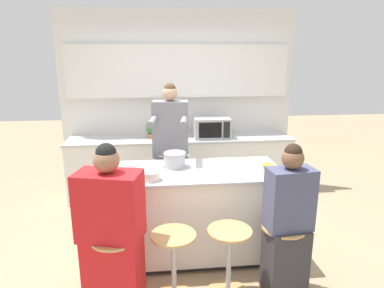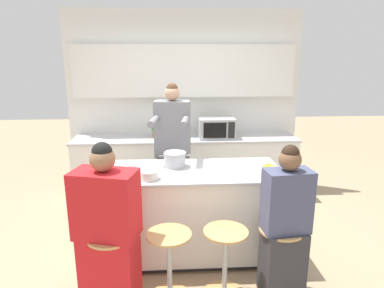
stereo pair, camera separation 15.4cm
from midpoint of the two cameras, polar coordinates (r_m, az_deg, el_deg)
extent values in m
plane|color=tan|center=(3.84, 1.28, -17.71)|extent=(16.00, 16.00, 0.00)
cube|color=silver|center=(5.27, -0.43, 6.99)|extent=(3.50, 0.06, 2.70)
cube|color=white|center=(5.12, -0.38, 12.10)|extent=(3.22, 0.16, 0.75)
cube|color=white|center=(5.14, -0.20, -3.80)|extent=(3.22, 0.62, 0.86)
cube|color=#BCBCC1|center=(5.01, -0.20, 1.00)|extent=(3.25, 0.65, 0.03)
cube|color=black|center=(3.83, 1.28, -17.33)|extent=(1.67, 0.66, 0.06)
cube|color=white|center=(3.61, 1.32, -11.21)|extent=(1.75, 0.74, 0.85)
cube|color=#BCBCC1|center=(3.44, 1.37, -4.61)|extent=(1.79, 0.78, 0.03)
cylinder|color=#B7BABC|center=(3.11, -11.63, -19.87)|extent=(0.04, 0.04, 0.60)
cylinder|color=tan|center=(2.94, -11.95, -14.92)|extent=(0.38, 0.38, 0.02)
cylinder|color=#B7BABC|center=(3.08, -2.25, -19.88)|extent=(0.04, 0.04, 0.60)
cylinder|color=tan|center=(2.92, -2.31, -14.89)|extent=(0.38, 0.38, 0.02)
cylinder|color=#B7BABC|center=(3.14, 6.99, -19.25)|extent=(0.04, 0.04, 0.60)
cylinder|color=tan|center=(2.98, 7.18, -14.33)|extent=(0.38, 0.38, 0.02)
cylinder|color=#B7BABC|center=(3.25, 15.70, -18.38)|extent=(0.04, 0.04, 0.60)
cylinder|color=tan|center=(3.10, 16.11, -13.59)|extent=(0.38, 0.38, 0.02)
cube|color=#383842|center=(4.15, -2.03, -8.04)|extent=(0.36, 0.26, 0.91)
cube|color=slate|center=(3.91, -2.13, 2.52)|extent=(0.42, 0.27, 0.64)
cylinder|color=slate|center=(3.63, -5.21, 3.78)|extent=(0.11, 0.36, 0.07)
cylinder|color=slate|center=(3.59, 0.01, 3.73)|extent=(0.11, 0.36, 0.07)
sphere|color=tan|center=(3.85, -2.19, 8.47)|extent=(0.19, 0.19, 0.17)
sphere|color=#513823|center=(3.84, -2.20, 9.16)|extent=(0.15, 0.15, 0.13)
cube|color=red|center=(3.11, -12.03, -19.77)|extent=(0.51, 0.37, 0.63)
cube|color=red|center=(2.82, -12.68, -9.78)|extent=(0.56, 0.40, 0.55)
sphere|color=#936B4C|center=(2.69, -13.13, -2.46)|extent=(0.24, 0.24, 0.20)
sphere|color=black|center=(2.67, -13.19, -1.34)|extent=(0.19, 0.19, 0.16)
cube|color=#333338|center=(3.24, 16.18, -18.53)|extent=(0.37, 0.30, 0.63)
cube|color=#474C6B|center=(2.97, 16.99, -9.08)|extent=(0.40, 0.26, 0.53)
sphere|color=brown|center=(2.85, 17.52, -2.51)|extent=(0.20, 0.20, 0.18)
sphere|color=black|center=(2.83, 17.60, -1.55)|extent=(0.16, 0.16, 0.14)
cylinder|color=#B7BABC|center=(3.51, -1.65, -2.66)|extent=(0.22, 0.22, 0.15)
cylinder|color=#B7BABC|center=(3.49, -1.66, -1.46)|extent=(0.23, 0.23, 0.01)
cylinder|color=#B7BABC|center=(3.50, -3.87, -1.97)|extent=(0.05, 0.01, 0.01)
cylinder|color=#B7BABC|center=(3.51, 0.56, -1.90)|extent=(0.05, 0.01, 0.01)
cylinder|color=silver|center=(3.19, -5.79, -5.20)|extent=(0.17, 0.17, 0.08)
cylinder|color=white|center=(3.42, -8.68, -3.91)|extent=(0.08, 0.08, 0.08)
torus|color=white|center=(3.42, -7.82, -3.84)|extent=(0.04, 0.01, 0.04)
ellipsoid|color=yellow|center=(3.55, 13.98, -3.74)|extent=(0.14, 0.05, 0.06)
ellipsoid|color=yellow|center=(3.57, 13.28, -3.57)|extent=(0.10, 0.13, 0.06)
ellipsoid|color=yellow|center=(3.59, 14.32, -3.53)|extent=(0.12, 0.12, 0.06)
cube|color=#B2B5B7|center=(4.99, 4.99, 2.75)|extent=(0.52, 0.37, 0.29)
cube|color=black|center=(4.80, 4.77, 2.27)|extent=(0.32, 0.01, 0.22)
cube|color=black|center=(4.84, 7.50, 2.29)|extent=(0.09, 0.01, 0.23)
cylinder|color=#A86042|center=(5.00, -4.82, 1.49)|extent=(0.16, 0.16, 0.07)
sphere|color=#387538|center=(4.97, -4.85, 2.82)|extent=(0.20, 0.20, 0.20)
camera|label=1|loc=(0.08, -88.72, 0.34)|focal=32.00mm
camera|label=2|loc=(0.08, 91.28, -0.34)|focal=32.00mm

